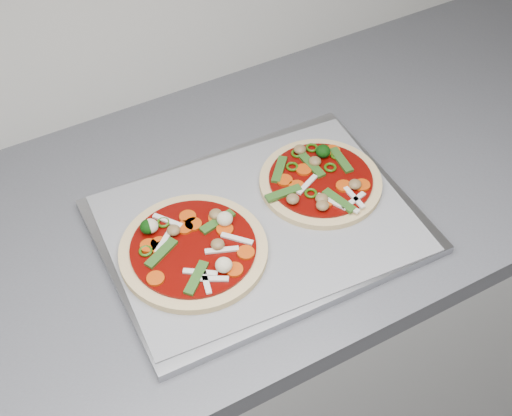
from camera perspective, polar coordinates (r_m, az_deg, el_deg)
countertop at (r=1.08m, az=-19.16°, el=-7.20°), size 3.60×0.60×0.04m
baking_tray at (r=1.07m, az=0.25°, el=-1.50°), size 0.47×0.35×0.02m
parchment at (r=1.07m, az=0.25°, el=-1.19°), size 0.46×0.35×0.00m
pizza_left at (r=1.02m, az=-5.06°, el=-3.23°), size 0.24×0.24×0.04m
pizza_right at (r=1.12m, az=5.16°, el=2.19°), size 0.24×0.24×0.03m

